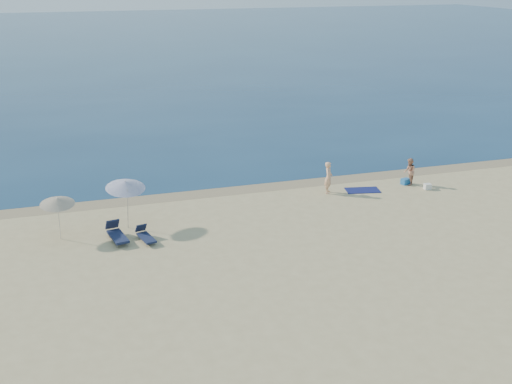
{
  "coord_description": "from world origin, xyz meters",
  "views": [
    {
      "loc": [
        -12.46,
        -13.54,
        11.9
      ],
      "look_at": [
        -3.15,
        16.0,
        1.0
      ],
      "focal_mm": 45.0,
      "sensor_mm": 36.0,
      "label": 1
    }
  ],
  "objects_px": {
    "person_right": "(409,172)",
    "blue_cooler": "(405,181)",
    "umbrella_near": "(125,185)",
    "person_left": "(328,178)"
  },
  "relations": [
    {
      "from": "person_left",
      "to": "person_right",
      "type": "bearing_deg",
      "value": -61.2
    },
    {
      "from": "person_left",
      "to": "umbrella_near",
      "type": "distance_m",
      "value": 11.38
    },
    {
      "from": "person_right",
      "to": "blue_cooler",
      "type": "bearing_deg",
      "value": -117.46
    },
    {
      "from": "person_right",
      "to": "blue_cooler",
      "type": "relative_size",
      "value": 3.25
    },
    {
      "from": "person_left",
      "to": "person_right",
      "type": "distance_m",
      "value": 5.01
    },
    {
      "from": "blue_cooler",
      "to": "umbrella_near",
      "type": "bearing_deg",
      "value": 169.01
    },
    {
      "from": "blue_cooler",
      "to": "umbrella_near",
      "type": "xyz_separation_m",
      "value": [
        -16.09,
        -1.59,
        1.94
      ]
    },
    {
      "from": "person_left",
      "to": "umbrella_near",
      "type": "relative_size",
      "value": 0.72
    },
    {
      "from": "person_left",
      "to": "blue_cooler",
      "type": "xyz_separation_m",
      "value": [
        4.88,
        0.03,
        -0.72
      ]
    },
    {
      "from": "umbrella_near",
      "to": "person_right",
      "type": "bearing_deg",
      "value": -4.74
    }
  ]
}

